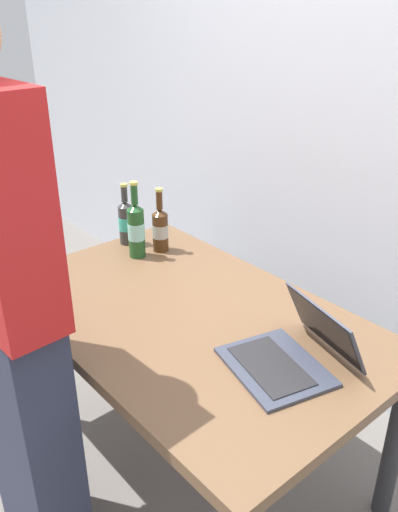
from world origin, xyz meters
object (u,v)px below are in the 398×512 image
object	(u,v)px
beer_bottle_amber	(160,228)
person_figure	(9,313)
beer_bottle_dark	(136,229)
beer_bottle_green	(126,221)
laptop	(292,352)

from	to	relation	value
beer_bottle_amber	person_figure	xyz separation A→B (m)	(0.40, -0.84, 0.10)
beer_bottle_dark	person_figure	bearing A→B (deg)	-59.80
beer_bottle_dark	beer_bottle_green	size ratio (longest dim) A/B	1.19
beer_bottle_dark	laptop	bearing A→B (deg)	-4.20
beer_bottle_amber	beer_bottle_dark	bearing A→B (deg)	-99.70
beer_bottle_amber	beer_bottle_dark	size ratio (longest dim) A/B	0.86
beer_bottle_green	person_figure	world-z (taller)	person_figure
beer_bottle_dark	person_figure	size ratio (longest dim) A/B	0.19
laptop	beer_bottle_dark	world-z (taller)	beer_bottle_dark
laptop	beer_bottle_amber	bearing A→B (deg)	168.75
beer_bottle_green	person_figure	bearing A→B (deg)	-53.59
laptop	person_figure	bearing A→B (deg)	-127.88
laptop	beer_bottle_green	xyz separation A→B (m)	(-1.08, 0.11, 0.07)
laptop	beer_bottle_green	distance (m)	1.09
beer_bottle_amber	person_figure	distance (m)	0.94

